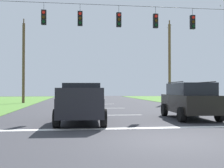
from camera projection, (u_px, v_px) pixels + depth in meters
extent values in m
plane|color=#333338|center=(168.00, 140.00, 8.96)|extent=(120.00, 120.00, 0.00)
cube|color=white|center=(146.00, 128.00, 11.82)|extent=(14.16, 0.45, 0.01)
cube|color=white|center=(123.00, 115.00, 17.77)|extent=(2.50, 0.15, 0.01)
cube|color=white|center=(110.00, 108.00, 24.15)|extent=(2.50, 0.15, 0.01)
cube|color=white|center=(103.00, 104.00, 31.06)|extent=(2.50, 0.15, 0.01)
cylinder|color=black|center=(121.00, 6.00, 18.68)|extent=(16.40, 0.02, 0.02)
cylinder|color=black|center=(44.00, 6.00, 18.03)|extent=(0.02, 0.02, 0.49)
cube|color=black|center=(44.00, 17.00, 18.01)|extent=(0.32, 0.24, 0.95)
cylinder|color=red|center=(44.00, 12.00, 17.88)|extent=(0.20, 0.04, 0.20)
cylinder|color=#352203|center=(44.00, 17.00, 17.87)|extent=(0.20, 0.04, 0.20)
cylinder|color=black|center=(44.00, 22.00, 17.87)|extent=(0.20, 0.04, 0.20)
cylinder|color=black|center=(80.00, 8.00, 18.32)|extent=(0.02, 0.02, 0.49)
cube|color=black|center=(80.00, 19.00, 18.31)|extent=(0.32, 0.24, 0.95)
cylinder|color=red|center=(80.00, 13.00, 18.18)|extent=(0.20, 0.04, 0.20)
cylinder|color=#352203|center=(80.00, 18.00, 18.17)|extent=(0.20, 0.04, 0.20)
cylinder|color=black|center=(80.00, 23.00, 18.17)|extent=(0.20, 0.04, 0.20)
cylinder|color=black|center=(119.00, 9.00, 18.65)|extent=(0.02, 0.02, 0.49)
cube|color=black|center=(119.00, 20.00, 18.64)|extent=(0.32, 0.24, 0.95)
cylinder|color=red|center=(119.00, 15.00, 18.51)|extent=(0.20, 0.04, 0.20)
cylinder|color=#352203|center=(119.00, 19.00, 18.50)|extent=(0.20, 0.04, 0.20)
cylinder|color=black|center=(119.00, 24.00, 18.49)|extent=(0.20, 0.04, 0.20)
cylinder|color=black|center=(156.00, 10.00, 18.98)|extent=(0.02, 0.02, 0.49)
cube|color=black|center=(156.00, 21.00, 18.96)|extent=(0.32, 0.24, 0.95)
cylinder|color=red|center=(156.00, 16.00, 18.83)|extent=(0.20, 0.04, 0.20)
cylinder|color=#352203|center=(156.00, 21.00, 18.82)|extent=(0.20, 0.04, 0.20)
cylinder|color=black|center=(156.00, 25.00, 18.82)|extent=(0.20, 0.04, 0.20)
cylinder|color=black|center=(192.00, 12.00, 19.31)|extent=(0.02, 0.02, 0.49)
cube|color=black|center=(193.00, 22.00, 19.30)|extent=(0.32, 0.24, 0.95)
cylinder|color=red|center=(193.00, 17.00, 19.17)|extent=(0.20, 0.04, 0.20)
cylinder|color=#352203|center=(193.00, 22.00, 19.16)|extent=(0.20, 0.04, 0.20)
cylinder|color=black|center=(193.00, 26.00, 19.16)|extent=(0.20, 0.04, 0.20)
cube|color=black|center=(81.00, 106.00, 13.84)|extent=(2.25, 5.49, 0.85)
cube|color=black|center=(82.00, 90.00, 14.50)|extent=(1.94, 1.98, 0.70)
cube|color=black|center=(59.00, 93.00, 12.43)|extent=(0.21, 2.38, 0.45)
cube|color=black|center=(102.00, 93.00, 12.58)|extent=(0.21, 2.38, 0.45)
cube|color=black|center=(80.00, 93.00, 11.21)|extent=(1.96, 0.19, 0.45)
cylinder|color=black|center=(64.00, 112.00, 15.58)|extent=(0.32, 0.81, 0.80)
cylinder|color=black|center=(100.00, 111.00, 15.74)|extent=(0.32, 0.81, 0.80)
cylinder|color=black|center=(57.00, 118.00, 11.92)|extent=(0.32, 0.81, 0.80)
cylinder|color=black|center=(103.00, 118.00, 12.08)|extent=(0.32, 0.81, 0.80)
cube|color=black|center=(189.00, 103.00, 15.63)|extent=(2.20, 4.90, 0.95)
cube|color=black|center=(190.00, 89.00, 15.49)|extent=(1.97, 3.29, 0.65)
cylinder|color=black|center=(175.00, 82.00, 15.44)|extent=(0.20, 2.72, 0.05)
cylinder|color=black|center=(205.00, 82.00, 15.56)|extent=(0.20, 2.72, 0.05)
cylinder|color=black|center=(164.00, 110.00, 17.17)|extent=(0.30, 0.77, 0.76)
cylinder|color=black|center=(195.00, 110.00, 17.32)|extent=(0.30, 0.77, 0.76)
cylinder|color=black|center=(181.00, 115.00, 13.92)|extent=(0.30, 0.77, 0.76)
cylinder|color=black|center=(219.00, 114.00, 14.07)|extent=(0.30, 0.77, 0.76)
cube|color=silver|center=(78.00, 99.00, 27.76)|extent=(1.99, 4.38, 0.70)
cube|color=black|center=(78.00, 93.00, 27.77)|extent=(1.71, 2.17, 0.50)
cylinder|color=black|center=(87.00, 103.00, 26.41)|extent=(0.25, 0.65, 0.64)
cylinder|color=black|center=(67.00, 103.00, 26.26)|extent=(0.25, 0.65, 0.64)
cylinder|color=black|center=(87.00, 102.00, 29.24)|extent=(0.25, 0.65, 0.64)
cylinder|color=black|center=(69.00, 102.00, 29.09)|extent=(0.25, 0.65, 0.64)
cylinder|color=#B2B7BC|center=(220.00, 6.00, 23.88)|extent=(0.08, 0.08, 0.12)
cylinder|color=brown|center=(170.00, 63.00, 35.80)|extent=(0.33, 0.33, 9.98)
cube|color=brown|center=(169.00, 27.00, 35.89)|extent=(0.12, 0.12, 1.82)
cylinder|color=#B2B7BC|center=(168.00, 28.00, 36.61)|extent=(0.08, 0.08, 0.12)
cylinder|color=#B2B7BC|center=(171.00, 25.00, 35.17)|extent=(0.08, 0.08, 0.12)
cylinder|color=brown|center=(24.00, 63.00, 33.06)|extent=(0.31, 0.31, 9.45)
cube|color=brown|center=(24.00, 27.00, 33.14)|extent=(0.12, 0.12, 1.89)
cylinder|color=#B2B7BC|center=(25.00, 27.00, 33.89)|extent=(0.08, 0.08, 0.12)
cylinder|color=#B2B7BC|center=(23.00, 24.00, 32.39)|extent=(0.08, 0.08, 0.12)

